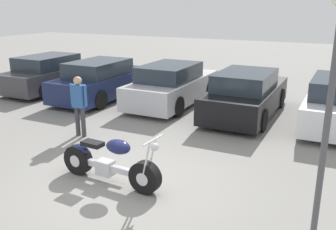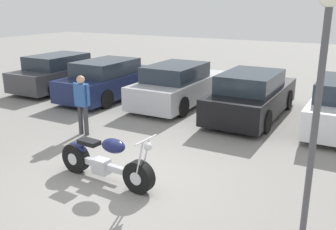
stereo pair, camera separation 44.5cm
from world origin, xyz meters
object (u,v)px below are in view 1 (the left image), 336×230
(parked_car_dark_grey, at_px, (52,74))
(lamp_post, at_px, (334,72))
(parked_car_silver, at_px, (172,85))
(parked_car_black, at_px, (246,95))
(parked_car_navy, at_px, (102,81))
(person_standing, at_px, (79,101))
(motorcycle, at_px, (109,163))

(parked_car_dark_grey, distance_m, lamp_post, 12.46)
(parked_car_dark_grey, bearing_deg, parked_car_silver, 1.38)
(parked_car_black, bearing_deg, parked_car_dark_grey, 179.19)
(parked_car_navy, bearing_deg, person_standing, -62.36)
(motorcycle, bearing_deg, parked_car_dark_grey, 139.45)
(parked_car_navy, bearing_deg, parked_car_dark_grey, 174.48)
(motorcycle, xyz_separation_m, parked_car_black, (1.19, 5.73, 0.25))
(person_standing, bearing_deg, parked_car_black, 48.14)
(parked_car_navy, bearing_deg, parked_car_black, 1.55)
(parked_car_navy, height_order, person_standing, person_standing)
(motorcycle, height_order, parked_car_black, parked_car_black)
(motorcycle, height_order, parked_car_navy, parked_car_navy)
(parked_car_dark_grey, bearing_deg, motorcycle, -40.55)
(motorcycle, height_order, lamp_post, lamp_post)
(person_standing, bearing_deg, motorcycle, -40.57)
(parked_car_silver, height_order, person_standing, person_standing)
(motorcycle, distance_m, parked_car_navy, 6.96)
(motorcycle, bearing_deg, parked_car_black, 78.27)
(parked_car_black, relative_size, person_standing, 2.75)
(parked_car_black, bearing_deg, lamp_post, -66.63)
(parked_car_dark_grey, xyz_separation_m, parked_car_black, (8.01, -0.11, 0.00))
(lamp_post, bearing_deg, motorcycle, 174.72)
(motorcycle, relative_size, person_standing, 1.42)
(parked_car_silver, height_order, lamp_post, lamp_post)
(parked_car_navy, distance_m, parked_car_silver, 2.70)
(motorcycle, relative_size, parked_car_black, 0.52)
(parked_car_dark_grey, height_order, lamp_post, lamp_post)
(parked_car_black, height_order, person_standing, person_standing)
(parked_car_dark_grey, bearing_deg, parked_car_black, -0.81)
(parked_car_dark_grey, height_order, parked_car_silver, same)
(parked_car_silver, bearing_deg, lamp_post, -50.03)
(motorcycle, xyz_separation_m, parked_car_silver, (-1.48, 5.97, 0.25))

